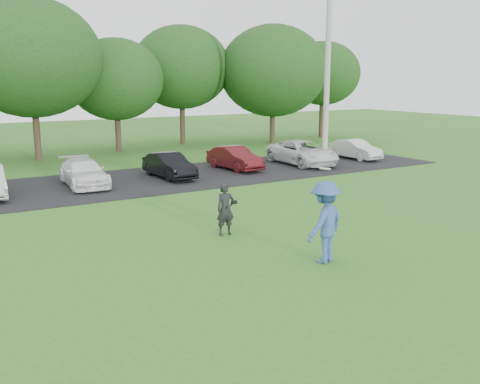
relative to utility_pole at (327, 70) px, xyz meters
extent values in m
plane|color=#356A1E|center=(-10.32, -12.18, -4.84)|extent=(100.00, 100.00, 0.00)
cube|color=black|center=(-10.32, 0.82, -4.82)|extent=(32.00, 6.50, 0.03)
cylinder|color=#A9AAA4|center=(0.00, 0.00, 0.00)|extent=(0.28, 0.28, 9.68)
imported|color=#355897|center=(-9.65, -11.54, -3.83)|extent=(1.48, 1.15, 2.01)
cylinder|color=white|center=(-9.68, -11.52, -2.53)|extent=(0.28, 0.27, 0.12)
imported|color=black|center=(-10.58, -8.30, -4.08)|extent=(0.57, 0.40, 1.51)
cube|color=black|center=(-10.40, -8.48, -3.86)|extent=(0.15, 0.11, 0.10)
imported|color=white|center=(-12.13, 0.91, -4.26)|extent=(1.69, 3.83, 1.09)
imported|color=black|center=(-8.34, 0.77, -4.25)|extent=(1.36, 3.43, 1.11)
imported|color=#511115|center=(-4.67, 1.21, -4.25)|extent=(1.50, 3.50, 1.12)
imported|color=white|center=(-0.86, 0.76, -4.20)|extent=(2.20, 4.49, 1.23)
imported|color=silver|center=(2.86, 0.79, -4.28)|extent=(1.22, 3.24, 1.06)
cylinder|color=#38281C|center=(-12.32, 9.42, -3.49)|extent=(0.36, 0.36, 2.70)
ellipsoid|color=#214C19|center=(-12.32, 9.42, 0.64)|extent=(7.42, 7.42, 6.31)
cylinder|color=#38281C|center=(-7.32, 10.82, -3.74)|extent=(0.36, 0.36, 2.20)
ellipsoid|color=#214C19|center=(-7.32, 10.82, -0.48)|extent=(5.76, 5.76, 4.90)
cylinder|color=#38281C|center=(-2.32, 12.22, -3.49)|extent=(0.36, 0.36, 2.70)
ellipsoid|color=#214C19|center=(-2.32, 12.22, 0.30)|extent=(6.50, 6.50, 5.53)
cylinder|color=#38281C|center=(3.18, 9.42, -3.74)|extent=(0.36, 0.36, 2.20)
ellipsoid|color=#214C19|center=(3.18, 9.42, 0.08)|extent=(7.24, 7.24, 6.15)
cylinder|color=#38281C|center=(8.68, 10.82, -3.49)|extent=(0.36, 0.36, 2.70)
ellipsoid|color=#214C19|center=(8.68, 10.82, -0.05)|extent=(5.58, 5.58, 4.74)
camera|label=1|loc=(-17.83, -21.16, -0.45)|focal=40.00mm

